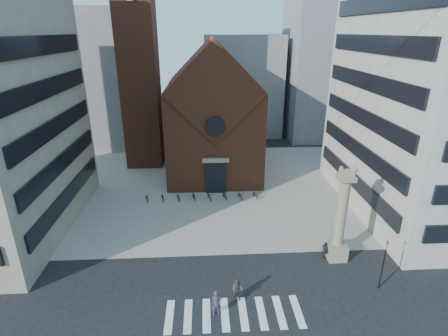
{
  "coord_description": "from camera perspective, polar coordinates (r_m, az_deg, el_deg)",
  "views": [
    {
      "loc": [
        -1.28,
        -22.09,
        18.67
      ],
      "look_at": [
        0.48,
        8.0,
        6.77
      ],
      "focal_mm": 28.0,
      "sensor_mm": 36.0,
      "label": 1
    }
  ],
  "objects": [
    {
      "name": "traffic_light",
      "position": [
        29.83,
        24.56,
        -14.02
      ],
      "size": [
        0.13,
        0.16,
        4.3
      ],
      "color": "black",
      "rests_on": "ground"
    },
    {
      "name": "scooter_3",
      "position": [
        41.36,
        -4.93,
        -4.6
      ],
      "size": [
        0.81,
        1.58,
        0.92
      ],
      "primitive_type": "imported",
      "rotation": [
        0.0,
        0.0,
        0.26
      ],
      "color": "black",
      "rests_on": "piazza"
    },
    {
      "name": "scooter_7",
      "position": [
        41.76,
        5.16,
        -4.34
      ],
      "size": [
        0.81,
        1.58,
        0.92
      ],
      "primitive_type": "imported",
      "rotation": [
        0.0,
        0.0,
        0.26
      ],
      "color": "black",
      "rests_on": "piazza"
    },
    {
      "name": "bg_block_left",
      "position": [
        65.3,
        -20.57,
        13.48
      ],
      "size": [
        16.0,
        14.0,
        22.0
      ],
      "primitive_type": "cube",
      "color": "gray",
      "rests_on": "ground"
    },
    {
      "name": "lion_column",
      "position": [
        31.44,
        18.39,
        -8.62
      ],
      "size": [
        1.63,
        1.6,
        8.68
      ],
      "color": "gray",
      "rests_on": "ground"
    },
    {
      "name": "pedestrian_0",
      "position": [
        26.06,
        -1.24,
        -21.22
      ],
      "size": [
        0.77,
        0.56,
        1.96
      ],
      "primitive_type": "imported",
      "rotation": [
        0.0,
        0.0,
        0.13
      ],
      "color": "#393347",
      "rests_on": "ground"
    },
    {
      "name": "church",
      "position": [
        48.34,
        -1.77,
        8.76
      ],
      "size": [
        12.0,
        16.65,
        18.0
      ],
      "color": "brown",
      "rests_on": "ground"
    },
    {
      "name": "piazza",
      "position": [
        45.14,
        -1.42,
        -2.86
      ],
      "size": [
        46.0,
        30.0,
        0.05
      ],
      "primitive_type": "cube",
      "color": "#9A958C",
      "rests_on": "ground"
    },
    {
      "name": "bg_block_mid",
      "position": [
        68.17,
        2.9,
        13.36
      ],
      "size": [
        14.0,
        12.0,
        18.0
      ],
      "primitive_type": "cube",
      "color": "gray",
      "rests_on": "ground"
    },
    {
      "name": "bg_block_right",
      "position": [
        68.51,
        17.14,
        15.05
      ],
      "size": [
        16.0,
        14.0,
        24.0
      ],
      "primitive_type": "cube",
      "color": "gray",
      "rests_on": "ground"
    },
    {
      "name": "scooter_2",
      "position": [
        41.48,
        -7.46,
        -4.69
      ],
      "size": [
        0.94,
        1.66,
        0.82
      ],
      "primitive_type": "imported",
      "rotation": [
        0.0,
        0.0,
        0.26
      ],
      "color": "black",
      "rests_on": "piazza"
    },
    {
      "name": "scooter_6",
      "position": [
        41.56,
        2.66,
        -4.47
      ],
      "size": [
        0.94,
        1.66,
        0.82
      ],
      "primitive_type": "imported",
      "rotation": [
        0.0,
        0.0,
        0.26
      ],
      "color": "black",
      "rests_on": "piazza"
    },
    {
      "name": "campanile",
      "position": [
        50.92,
        -13.86,
        17.65
      ],
      "size": [
        5.5,
        5.5,
        31.2
      ],
      "color": "brown",
      "rests_on": "ground"
    },
    {
      "name": "scooter_1",
      "position": [
        41.64,
        -9.97,
        -4.67
      ],
      "size": [
        0.81,
        1.58,
        0.92
      ],
      "primitive_type": "imported",
      "rotation": [
        0.0,
        0.0,
        0.26
      ],
      "color": "black",
      "rests_on": "piazza"
    },
    {
      "name": "pedestrian_2",
      "position": [
        32.47,
        16.13,
        -12.81
      ],
      "size": [
        0.63,
        1.02,
        1.62
      ],
      "primitive_type": "imported",
      "rotation": [
        0.0,
        0.0,
        1.83
      ],
      "color": "#292830",
      "rests_on": "ground"
    },
    {
      "name": "zebra_crossing",
      "position": [
        26.76,
        1.65,
        -22.7
      ],
      "size": [
        10.2,
        3.2,
        0.01
      ],
      "primitive_type": null,
      "color": "white",
      "rests_on": "ground"
    },
    {
      "name": "scooter_4",
      "position": [
        41.36,
        -2.39,
        -4.6
      ],
      "size": [
        0.94,
        1.66,
        0.82
      ],
      "primitive_type": "imported",
      "rotation": [
        0.0,
        0.0,
        0.26
      ],
      "color": "black",
      "rests_on": "piazza"
    },
    {
      "name": "pedestrian_1",
      "position": [
        27.32,
        2.2,
        -19.18
      ],
      "size": [
        1.03,
        0.95,
        1.71
      ],
      "primitive_type": "imported",
      "rotation": [
        0.0,
        0.0,
        -0.46
      ],
      "color": "#504540",
      "rests_on": "ground"
    },
    {
      "name": "scooter_0",
      "position": [
        41.92,
        -12.46,
        -4.75
      ],
      "size": [
        0.94,
        1.66,
        0.82
      ],
      "primitive_type": "imported",
      "rotation": [
        0.0,
        0.0,
        0.26
      ],
      "color": "black",
      "rests_on": "piazza"
    },
    {
      "name": "scooter_5",
      "position": [
        41.4,
        0.14,
        -4.48
      ],
      "size": [
        0.81,
        1.58,
        0.92
      ],
      "primitive_type": "imported",
      "rotation": [
        0.0,
        0.0,
        0.26
      ],
      "color": "black",
      "rests_on": "piazza"
    },
    {
      "name": "ground",
      "position": [
        28.95,
        -0.02,
        -18.62
      ],
      "size": [
        120.0,
        120.0,
        0.0
      ],
      "primitive_type": "plane",
      "color": "black",
      "rests_on": "ground"
    }
  ]
}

